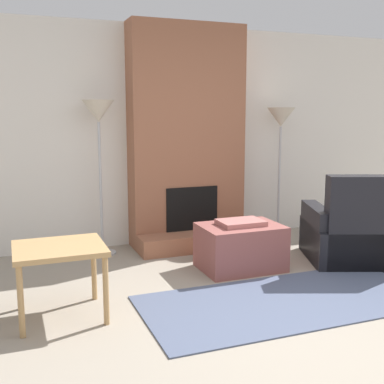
# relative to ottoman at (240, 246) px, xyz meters

# --- Properties ---
(ground_plane) EXTENTS (24.00, 24.00, 0.00)m
(ground_plane) POSITION_rel_ottoman_xyz_m (-0.16, -1.52, -0.24)
(ground_plane) COLOR gray
(wall_back) EXTENTS (7.30, 0.06, 2.60)m
(wall_back) POSITION_rel_ottoman_xyz_m (-0.16, 1.35, 1.06)
(wall_back) COLOR silver
(wall_back) RESTS_ON ground_plane
(fireplace) EXTENTS (1.38, 0.69, 2.60)m
(fireplace) POSITION_rel_ottoman_xyz_m (-0.16, 1.11, 0.98)
(fireplace) COLOR #935B42
(fireplace) RESTS_ON ground_plane
(ottoman) EXTENTS (0.81, 0.59, 0.51)m
(ottoman) POSITION_rel_ottoman_xyz_m (0.00, 0.00, 0.00)
(ottoman) COLOR #8C4C47
(ottoman) RESTS_ON ground_plane
(armchair) EXTENTS (1.25, 1.20, 0.97)m
(armchair) POSITION_rel_ottoman_xyz_m (1.27, -0.24, 0.05)
(armchair) COLOR black
(armchair) RESTS_ON ground_plane
(side_table) EXTENTS (0.68, 0.61, 0.57)m
(side_table) POSITION_rel_ottoman_xyz_m (-1.84, -0.55, 0.26)
(side_table) COLOR tan
(side_table) RESTS_ON ground_plane
(floor_lamp_left) EXTENTS (0.35, 0.35, 1.72)m
(floor_lamp_left) POSITION_rel_ottoman_xyz_m (-1.22, 1.04, 1.25)
(floor_lamp_left) COLOR #ADADB2
(floor_lamp_left) RESTS_ON ground_plane
(floor_lamp_right) EXTENTS (0.35, 0.35, 1.64)m
(floor_lamp_right) POSITION_rel_ottoman_xyz_m (1.06, 1.04, 1.18)
(floor_lamp_right) COLOR #ADADB2
(floor_lamp_right) RESTS_ON ground_plane
(area_rug) EXTENTS (2.52, 1.14, 0.01)m
(area_rug) POSITION_rel_ottoman_xyz_m (0.00, -0.92, -0.23)
(area_rug) COLOR #4C5670
(area_rug) RESTS_ON ground_plane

